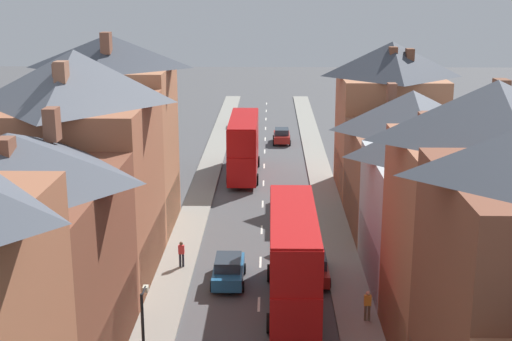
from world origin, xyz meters
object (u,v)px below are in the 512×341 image
car_near_blue (240,120)px  car_parked_left_a (282,136)px  double_decker_bus_mid_street (244,145)px  car_parked_left_b (313,266)px  double_decker_bus_lead (293,257)px  pedestrian_far_left (181,253)px  car_near_silver (229,270)px  pedestrian_mid_right (368,304)px

car_near_blue → car_parked_left_a: car_parked_left_a is taller
double_decker_bus_mid_street → car_parked_left_b: (4.91, -23.00, -2.01)m
double_decker_bus_lead → car_parked_left_b: bearing=70.4°
car_parked_left_a → double_decker_bus_mid_street: bearing=-105.0°
car_parked_left_b → pedestrian_far_left: bearing=170.2°
car_near_silver → car_parked_left_a: car_parked_left_a is taller
double_decker_bus_mid_street → pedestrian_mid_right: (7.37, -28.53, -1.78)m
double_decker_bus_lead → car_parked_left_b: size_ratio=2.42×
car_parked_left_b → car_near_blue: bearing=97.8°
car_parked_left_a → pedestrian_far_left: size_ratio=2.46×
double_decker_bus_mid_street → pedestrian_mid_right: bearing=-75.5°
car_near_blue → pedestrian_mid_right: size_ratio=2.76×
car_near_blue → car_near_silver: size_ratio=1.04×
car_parked_left_a → pedestrian_far_left: bearing=-100.6°
car_parked_left_b → pedestrian_mid_right: size_ratio=2.77×
double_decker_bus_lead → double_decker_bus_mid_street: 26.91m
double_decker_bus_mid_street → pedestrian_far_left: bearing=-97.8°
double_decker_bus_lead → pedestrian_mid_right: (3.77, -1.85, -1.78)m
double_decker_bus_mid_street → car_near_blue: 22.65m
double_decker_bus_lead → car_parked_left_a: bearing=90.0°
double_decker_bus_lead → car_near_silver: bearing=140.0°
car_near_silver → pedestrian_far_left: size_ratio=2.66×
car_parked_left_a → car_near_blue: bearing=118.4°
car_parked_left_b → pedestrian_mid_right: 6.05m
pedestrian_mid_right → car_parked_left_b: bearing=114.0°
car_parked_left_a → pedestrian_mid_right: bearing=-84.9°
double_decker_bus_mid_street → car_near_blue: (-1.29, 22.53, -2.02)m
car_near_blue → pedestrian_mid_right: 51.78m
double_decker_bus_mid_street → car_parked_left_b: size_ratio=2.42×
car_near_silver → pedestrian_far_left: (-2.97, 2.02, 0.21)m
pedestrian_far_left → double_decker_bus_mid_street: bearing=82.2°
car_parked_left_b → pedestrian_far_left: 7.99m
car_near_blue → pedestrian_far_left: 44.20m
car_parked_left_a → pedestrian_mid_right: (3.76, -41.98, 0.21)m
car_near_silver → car_parked_left_b: (4.90, 0.65, -0.01)m
double_decker_bus_lead → car_parked_left_b: (1.31, 3.67, -2.01)m
car_near_blue → pedestrian_mid_right: (8.66, -51.05, 0.24)m
double_decker_bus_lead → car_parked_left_a: (0.01, 40.12, -1.99)m
car_parked_left_b → double_decker_bus_mid_street: bearing=102.0°
car_near_blue → double_decker_bus_lead: bearing=-84.3°
double_decker_bus_lead → car_near_blue: 49.48m
double_decker_bus_mid_street → car_near_blue: size_ratio=2.43×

